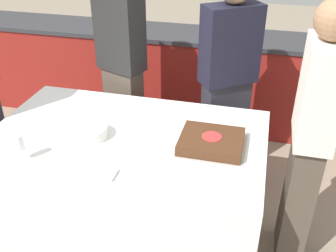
{
  "coord_description": "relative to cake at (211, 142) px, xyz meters",
  "views": [
    {
      "loc": [
        0.78,
        -2.0,
        2.06
      ],
      "look_at": [
        0.27,
        0.0,
        0.84
      ],
      "focal_mm": 42.0,
      "sensor_mm": 36.0,
      "label": 1
    }
  ],
  "objects": [
    {
      "name": "plate_stack",
      "position": [
        -0.76,
        -0.08,
        0.0
      ],
      "size": [
        0.23,
        0.23,
        0.07
      ],
      "color": "white",
      "rests_on": "dining_table"
    },
    {
      "name": "dining_table",
      "position": [
        -0.54,
        0.01,
        -0.4
      ],
      "size": [
        1.75,
        1.07,
        0.74
      ],
      "color": "silver",
      "rests_on": "ground_plane"
    },
    {
      "name": "ground_plane",
      "position": [
        -0.54,
        0.01,
        -0.77
      ],
      "size": [
        14.0,
        14.0,
        0.0
      ],
      "primitive_type": "plane",
      "color": "gray"
    },
    {
      "name": "wine_glass",
      "position": [
        -1.03,
        -0.4,
        0.08
      ],
      "size": [
        0.06,
        0.06,
        0.16
      ],
      "color": "white",
      "rests_on": "dining_table"
    },
    {
      "name": "person_cutting_cake",
      "position": [
        0.0,
        0.76,
        0.07
      ],
      "size": [
        0.45,
        0.4,
        1.63
      ],
      "rotation": [
        0.0,
        0.0,
        -2.52
      ],
      "color": "#282833",
      "rests_on": "ground_plane"
    },
    {
      "name": "utensil_pile",
      "position": [
        -0.54,
        -0.42,
        -0.02
      ],
      "size": [
        0.17,
        0.1,
        0.02
      ],
      "color": "white",
      "rests_on": "dining_table"
    },
    {
      "name": "cake",
      "position": [
        0.0,
        0.0,
        0.0
      ],
      "size": [
        0.42,
        0.36,
        0.07
      ],
      "color": "#B7B2AD",
      "rests_on": "dining_table"
    },
    {
      "name": "person_standing_back",
      "position": [
        -0.84,
        0.76,
        0.09
      ],
      "size": [
        0.41,
        0.32,
        1.65
      ],
      "rotation": [
        0.0,
        0.0,
        2.76
      ],
      "color": "#4C4238",
      "rests_on": "ground_plane"
    },
    {
      "name": "back_counter",
      "position": [
        -0.54,
        1.62,
        -0.31
      ],
      "size": [
        4.4,
        0.58,
        0.92
      ],
      "color": "maroon",
      "rests_on": "ground_plane"
    },
    {
      "name": "side_plate_near_cake",
      "position": [
        -0.1,
        0.3,
        -0.03
      ],
      "size": [
        0.19,
        0.19,
        0.0
      ],
      "color": "white",
      "rests_on": "dining_table"
    },
    {
      "name": "person_seated_right",
      "position": [
        0.55,
        0.01,
        0.09
      ],
      "size": [
        0.21,
        0.37,
        1.65
      ],
      "rotation": [
        0.0,
        0.0,
        -1.57
      ],
      "color": "#4C4238",
      "rests_on": "ground_plane"
    }
  ]
}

